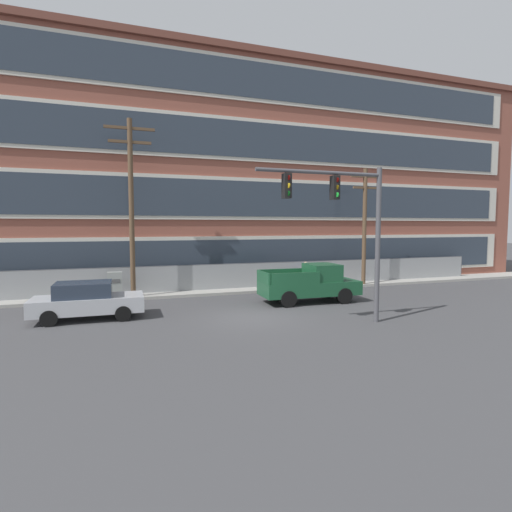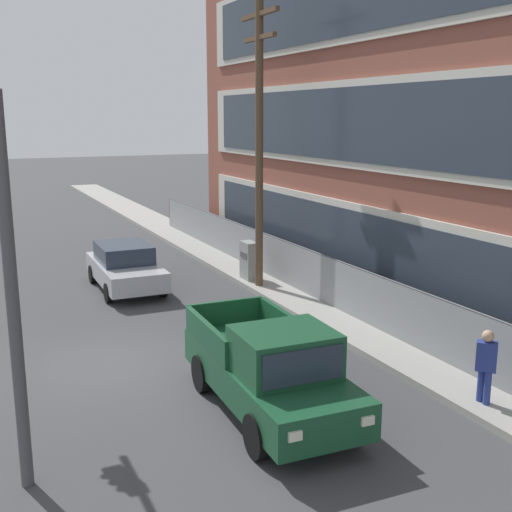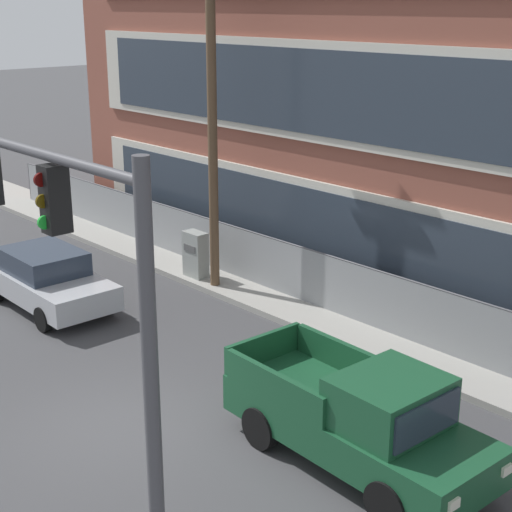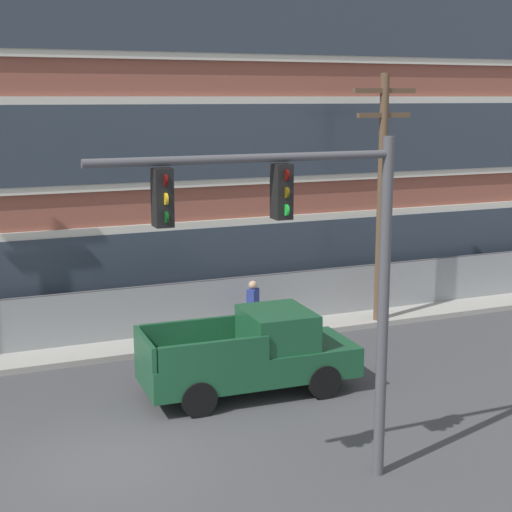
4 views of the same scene
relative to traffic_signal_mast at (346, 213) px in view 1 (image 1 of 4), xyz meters
name	(u,v)px [view 1 (image 1 of 4)]	position (x,y,z in m)	size (l,w,h in m)	color
ground_plane	(252,318)	(-3.08, 2.30, -4.38)	(160.00, 160.00, 0.00)	#424244
sidewalk_building_side	(214,291)	(-3.08, 9.15, -4.30)	(80.00, 2.10, 0.16)	#9E9B93
brick_mill_building	(262,181)	(2.35, 15.76, 3.01)	(38.65, 11.73, 14.77)	brown
chain_link_fence	(226,277)	(-2.27, 9.43, -3.54)	(36.37, 0.06, 1.65)	gray
traffic_signal_mast	(346,213)	(0.00, 0.00, 0.00)	(5.30, 0.43, 6.20)	#4C4C51
pickup_truck_dark_green	(311,284)	(0.93, 4.66, -3.45)	(5.14, 2.17, 1.95)	#194C2D
sedan_silver	(87,300)	(-9.62, 4.38, -3.58)	(4.43, 2.01, 1.56)	#B2B5BA
utility_pole_near_corner	(131,201)	(-7.63, 8.49, 0.82)	(2.52, 0.26, 9.42)	brown
utility_pole_midblock	(364,222)	(6.61, 8.37, -0.25)	(2.04, 0.26, 7.52)	brown
electrical_cabinet	(115,286)	(-8.55, 8.53, -3.63)	(0.74, 0.44, 1.50)	#939993
pedestrian_near_cabinet	(305,273)	(2.58, 8.63, -3.41)	(0.45, 0.45, 1.69)	navy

